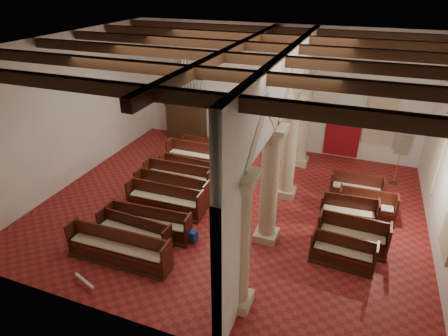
% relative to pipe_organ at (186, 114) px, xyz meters
% --- Properties ---
extents(floor, '(14.00, 14.00, 0.00)m').
position_rel_pipe_organ_xyz_m(floor, '(4.50, -5.50, -1.37)').
color(floor, maroon).
rests_on(floor, ground).
extents(ceiling, '(14.00, 14.00, 0.00)m').
position_rel_pipe_organ_xyz_m(ceiling, '(4.50, -5.50, 4.63)').
color(ceiling, black).
rests_on(ceiling, wall_back).
extents(wall_back, '(14.00, 0.02, 6.00)m').
position_rel_pipe_organ_xyz_m(wall_back, '(4.50, 0.50, 1.63)').
color(wall_back, white).
rests_on(wall_back, floor).
extents(wall_front, '(14.00, 0.02, 6.00)m').
position_rel_pipe_organ_xyz_m(wall_front, '(4.50, -11.50, 1.63)').
color(wall_front, white).
rests_on(wall_front, floor).
extents(wall_left, '(0.02, 12.00, 6.00)m').
position_rel_pipe_organ_xyz_m(wall_left, '(-2.50, -5.50, 1.63)').
color(wall_left, white).
rests_on(wall_left, floor).
extents(ceiling_beams, '(13.80, 11.80, 0.30)m').
position_rel_pipe_organ_xyz_m(ceiling_beams, '(4.50, -5.50, 4.45)').
color(ceiling_beams, '#332110').
rests_on(ceiling_beams, wall_back).
extents(arcade, '(0.90, 11.90, 6.00)m').
position_rel_pipe_organ_xyz_m(arcade, '(6.30, -5.50, 2.19)').
color(arcade, beige).
rests_on(arcade, floor).
extents(window_right_b, '(0.03, 1.00, 2.20)m').
position_rel_pipe_organ_xyz_m(window_right_b, '(11.48, -3.00, 0.83)').
color(window_right_b, '#33735A').
rests_on(window_right_b, wall_right).
extents(window_back, '(1.00, 0.03, 2.20)m').
position_rel_pipe_organ_xyz_m(window_back, '(9.50, 0.48, 0.83)').
color(window_back, '#33735A').
rests_on(window_back, wall_back).
extents(pipe_organ, '(2.10, 0.85, 4.40)m').
position_rel_pipe_organ_xyz_m(pipe_organ, '(0.00, 0.00, 0.00)').
color(pipe_organ, '#332110').
rests_on(pipe_organ, floor).
extents(lectern, '(0.54, 0.55, 1.29)m').
position_rel_pipe_organ_xyz_m(lectern, '(2.25, -0.01, -0.84)').
color(lectern, '#332010').
rests_on(lectern, floor).
extents(dossal_curtain, '(1.80, 0.07, 2.17)m').
position_rel_pipe_organ_xyz_m(dossal_curtain, '(8.00, 0.42, -0.21)').
color(dossal_curtain, maroon).
rests_on(dossal_curtain, floor).
extents(processional_banner, '(0.54, 0.69, 2.36)m').
position_rel_pipe_organ_xyz_m(processional_banner, '(10.43, -1.40, -0.58)').
color(processional_banner, '#332110').
rests_on(processional_banner, floor).
extents(hymnal_box_a, '(0.34, 0.29, 0.31)m').
position_rel_pipe_organ_xyz_m(hymnal_box_a, '(3.32, -9.68, -1.12)').
color(hymnal_box_a, navy).
rests_on(hymnal_box_a, floor).
extents(hymnal_box_b, '(0.36, 0.31, 0.32)m').
position_rel_pipe_organ_xyz_m(hymnal_box_b, '(4.03, -8.01, -1.11)').
color(hymnal_box_b, navy).
rests_on(hymnal_box_b, floor).
extents(hymnal_box_c, '(0.39, 0.35, 0.33)m').
position_rel_pipe_organ_xyz_m(hymnal_box_c, '(3.05, -6.48, -1.11)').
color(hymnal_box_c, navy).
rests_on(hymnal_box_c, floor).
extents(tube_heater_a, '(0.86, 0.37, 0.09)m').
position_rel_pipe_organ_xyz_m(tube_heater_a, '(1.96, -10.89, -1.21)').
color(tube_heater_a, white).
rests_on(tube_heater_a, floor).
extents(tube_heater_b, '(0.90, 0.49, 0.10)m').
position_rel_pipe_organ_xyz_m(tube_heater_b, '(1.28, -9.20, -1.21)').
color(tube_heater_b, white).
rests_on(tube_heater_b, floor).
extents(nave_pew_0, '(3.40, 0.79, 1.08)m').
position_rel_pipe_organ_xyz_m(nave_pew_0, '(2.32, -9.67, -1.02)').
color(nave_pew_0, '#332110').
rests_on(nave_pew_0, floor).
extents(nave_pew_1, '(2.66, 0.78, 0.96)m').
position_rel_pipe_organ_xyz_m(nave_pew_1, '(2.27, -8.73, -1.05)').
color(nave_pew_1, '#332110').
rests_on(nave_pew_1, floor).
extents(nave_pew_2, '(2.98, 0.85, 1.02)m').
position_rel_pipe_organ_xyz_m(nave_pew_2, '(2.49, -8.17, -1.04)').
color(nave_pew_2, '#332110').
rests_on(nave_pew_2, floor).
extents(nave_pew_3, '(2.96, 0.77, 1.08)m').
position_rel_pipe_organ_xyz_m(nave_pew_3, '(2.33, -6.74, -1.01)').
color(nave_pew_3, '#332110').
rests_on(nave_pew_3, floor).
extents(nave_pew_4, '(3.04, 0.77, 1.10)m').
position_rel_pipe_organ_xyz_m(nave_pew_4, '(2.23, -5.98, -1.01)').
color(nave_pew_4, '#332110').
rests_on(nave_pew_4, floor).
extents(nave_pew_5, '(2.91, 0.77, 1.08)m').
position_rel_pipe_organ_xyz_m(nave_pew_5, '(1.99, -4.97, -1.02)').
color(nave_pew_5, '#332110').
rests_on(nave_pew_5, floor).
extents(nave_pew_6, '(2.60, 0.82, 0.97)m').
position_rel_pipe_organ_xyz_m(nave_pew_6, '(2.07, -4.19, -1.05)').
color(nave_pew_6, '#332110').
rests_on(nave_pew_6, floor).
extents(nave_pew_7, '(3.52, 0.79, 1.15)m').
position_rel_pipe_organ_xyz_m(nave_pew_7, '(2.26, -2.97, -0.99)').
color(nave_pew_7, '#332110').
rests_on(nave_pew_7, floor).
extents(nave_pew_8, '(2.65, 0.72, 0.99)m').
position_rel_pipe_organ_xyz_m(nave_pew_8, '(2.07, -1.98, -1.04)').
color(nave_pew_8, '#332110').
rests_on(nave_pew_8, floor).
extents(aisle_pew_0, '(1.95, 0.75, 0.97)m').
position_rel_pipe_organ_xyz_m(aisle_pew_0, '(8.78, -7.38, -1.04)').
color(aisle_pew_0, '#332110').
rests_on(aisle_pew_0, floor).
extents(aisle_pew_1, '(2.21, 0.81, 1.12)m').
position_rel_pipe_organ_xyz_m(aisle_pew_1, '(9.00, -6.47, -0.99)').
color(aisle_pew_1, '#332110').
rests_on(aisle_pew_1, floor).
extents(aisle_pew_2, '(1.98, 0.87, 1.12)m').
position_rel_pipe_organ_xyz_m(aisle_pew_2, '(8.78, -5.23, -0.99)').
color(aisle_pew_2, '#332110').
rests_on(aisle_pew_2, floor).
extents(aisle_pew_3, '(2.02, 0.82, 1.13)m').
position_rel_pipe_organ_xyz_m(aisle_pew_3, '(9.36, -4.57, -0.99)').
color(aisle_pew_3, '#332110').
rests_on(aisle_pew_3, floor).
extents(aisle_pew_4, '(2.00, 0.82, 1.14)m').
position_rel_pipe_organ_xyz_m(aisle_pew_4, '(8.94, -3.44, -0.98)').
color(aisle_pew_4, '#332110').
rests_on(aisle_pew_4, floor).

